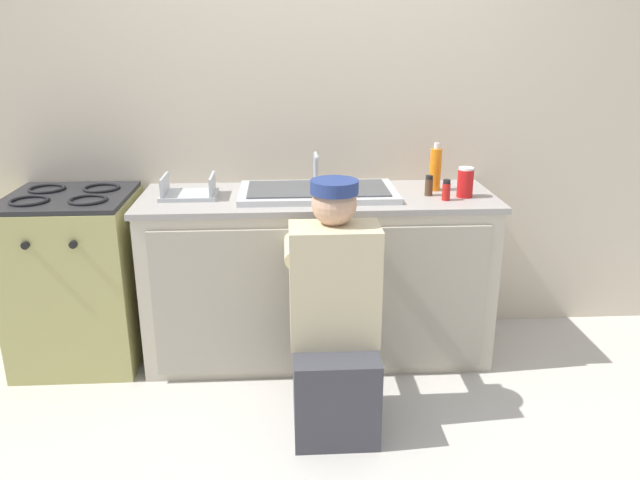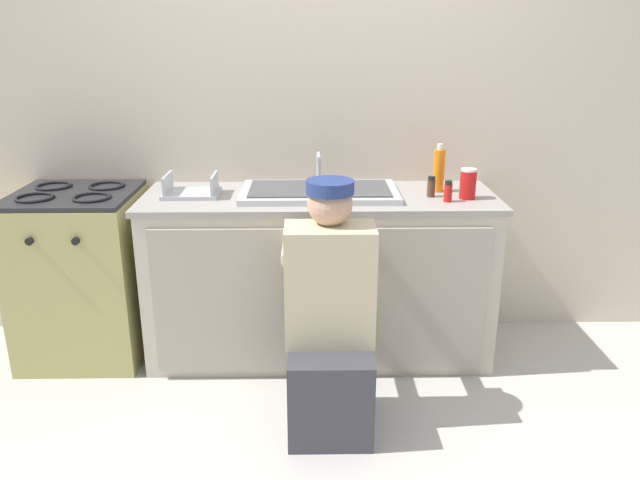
% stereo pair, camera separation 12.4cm
% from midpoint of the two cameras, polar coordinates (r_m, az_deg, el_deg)
% --- Properties ---
extents(ground_plane, '(12.00, 12.00, 0.00)m').
position_cam_midpoint_polar(ground_plane, '(3.27, 1.15, -12.38)').
color(ground_plane, beige).
extents(back_wall, '(6.00, 0.10, 2.50)m').
position_cam_midpoint_polar(back_wall, '(3.48, 0.89, 11.47)').
color(back_wall, beige).
rests_on(back_wall, ground_plane).
extents(counter_cabinet, '(1.77, 0.62, 0.85)m').
position_cam_midpoint_polar(counter_cabinet, '(3.34, 1.02, -3.51)').
color(counter_cabinet, beige).
rests_on(counter_cabinet, ground_plane).
extents(countertop, '(1.81, 0.62, 0.03)m').
position_cam_midpoint_polar(countertop, '(3.21, 1.05, 3.87)').
color(countertop, '#9E9993').
rests_on(countertop, counter_cabinet).
extents(sink_double_basin, '(0.80, 0.44, 0.19)m').
position_cam_midpoint_polar(sink_double_basin, '(3.20, 1.06, 4.48)').
color(sink_double_basin, silver).
rests_on(sink_double_basin, countertop).
extents(stove_range, '(0.62, 0.62, 0.91)m').
position_cam_midpoint_polar(stove_range, '(3.53, -19.92, -2.97)').
color(stove_range, tan).
rests_on(stove_range, ground_plane).
extents(plumber_person, '(0.42, 0.61, 1.10)m').
position_cam_midpoint_polar(plumber_person, '(2.72, 2.22, -8.18)').
color(plumber_person, '#3F3F47').
rests_on(plumber_person, ground_plane).
extents(soap_bottle_orange, '(0.06, 0.06, 0.25)m').
position_cam_midpoint_polar(soap_bottle_orange, '(3.32, 11.86, 6.28)').
color(soap_bottle_orange, orange).
rests_on(soap_bottle_orange, countertop).
extents(soda_cup_red, '(0.08, 0.08, 0.15)m').
position_cam_midpoint_polar(soda_cup_red, '(3.22, 14.46, 4.99)').
color(soda_cup_red, red).
rests_on(soda_cup_red, countertop).
extents(spice_bottle_pepper, '(0.04, 0.04, 0.10)m').
position_cam_midpoint_polar(spice_bottle_pepper, '(3.22, 11.23, 4.78)').
color(spice_bottle_pepper, '#513823').
rests_on(spice_bottle_pepper, countertop).
extents(dish_rack_tray, '(0.28, 0.22, 0.11)m').
position_cam_midpoint_polar(dish_rack_tray, '(3.24, -10.59, 4.44)').
color(dish_rack_tray, '#B2B7BC').
rests_on(dish_rack_tray, countertop).
extents(spice_bottle_red, '(0.04, 0.04, 0.10)m').
position_cam_midpoint_polar(spice_bottle_red, '(3.14, 12.74, 4.34)').
color(spice_bottle_red, red).
rests_on(spice_bottle_red, countertop).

